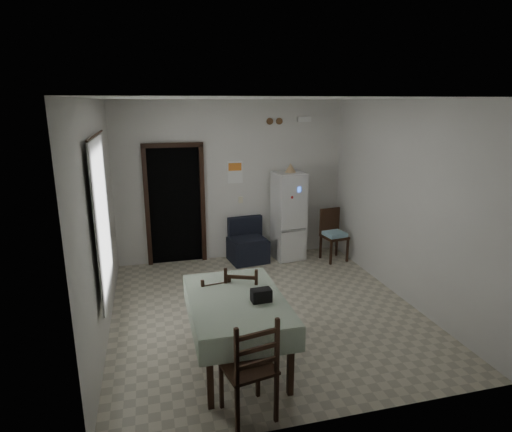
{
  "coord_description": "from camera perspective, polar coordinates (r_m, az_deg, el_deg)",
  "views": [
    {
      "loc": [
        -1.49,
        -5.32,
        2.86
      ],
      "look_at": [
        0.0,
        0.5,
        1.25
      ],
      "focal_mm": 30.0,
      "sensor_mm": 36.0,
      "label": 1
    }
  ],
  "objects": [
    {
      "name": "dining_chair_far_left",
      "position": [
        5.37,
        -5.8,
        -11.92
      ],
      "size": [
        0.43,
        0.43,
        0.88
      ],
      "primitive_type": null,
      "rotation": [
        0.0,
        0.0,
        3.29
      ],
      "color": "black",
      "rests_on": "ground"
    },
    {
      "name": "light_switch",
      "position": [
        7.94,
        -2.07,
        2.17
      ],
      "size": [
        0.08,
        0.02,
        0.12
      ],
      "primitive_type": "cube",
      "color": "beige",
      "rests_on": "ground"
    },
    {
      "name": "corner_chair",
      "position": [
        8.01,
        10.42,
        -2.57
      ],
      "size": [
        0.47,
        0.47,
        0.95
      ],
      "primitive_type": null,
      "rotation": [
        0.0,
        0.0,
        0.15
      ],
      "color": "black",
      "rests_on": "ground"
    },
    {
      "name": "wall_right",
      "position": [
        6.58,
        19.17,
        1.77
      ],
      "size": [
        0.02,
        4.5,
        2.9
      ],
      "primitive_type": null,
      "color": "silver",
      "rests_on": "ground"
    },
    {
      "name": "wall_front",
      "position": [
        3.7,
        10.74,
        -7.72
      ],
      "size": [
        4.2,
        0.02,
        2.9
      ],
      "primitive_type": null,
      "color": "silver",
      "rests_on": "ground"
    },
    {
      "name": "calendar_image",
      "position": [
        7.8,
        -2.82,
        6.57
      ],
      "size": [
        0.24,
        0.01,
        0.14
      ],
      "primitive_type": "cube",
      "color": "orange",
      "rests_on": "ground"
    },
    {
      "name": "dining_chair_far_right",
      "position": [
        5.35,
        -1.67,
        -11.26
      ],
      "size": [
        0.55,
        0.55,
        0.99
      ],
      "primitive_type": null,
      "rotation": [
        0.0,
        0.0,
        2.76
      ],
      "color": "black",
      "rests_on": "ground"
    },
    {
      "name": "ground",
      "position": [
        6.23,
        1.17,
        -12.36
      ],
      "size": [
        4.5,
        4.5,
        0.0
      ],
      "primitive_type": "plane",
      "color": "#AEA78E",
      "rests_on": "ground"
    },
    {
      "name": "emergency_light",
      "position": [
        8.06,
        6.45,
        12.7
      ],
      "size": [
        0.25,
        0.07,
        0.09
      ],
      "primitive_type": "cube",
      "color": "white",
      "rests_on": "ground"
    },
    {
      "name": "vent_right",
      "position": [
        7.93,
        3.12,
        12.51
      ],
      "size": [
        0.12,
        0.03,
        0.12
      ],
      "primitive_type": "cylinder",
      "rotation": [
        1.57,
        0.0,
        0.0
      ],
      "color": "brown",
      "rests_on": "ground"
    },
    {
      "name": "ceiling",
      "position": [
        5.53,
        1.33,
        15.4
      ],
      "size": [
        4.2,
        4.5,
        0.02
      ],
      "primitive_type": null,
      "color": "white",
      "rests_on": "ground"
    },
    {
      "name": "wall_left",
      "position": [
        5.54,
        -20.16,
        -0.69
      ],
      "size": [
        0.02,
        4.5,
        2.9
      ],
      "primitive_type": null,
      "color": "silver",
      "rests_on": "ground"
    },
    {
      "name": "black_bag",
      "position": [
        4.62,
        0.69,
        -10.52
      ],
      "size": [
        0.22,
        0.14,
        0.14
      ],
      "primitive_type": "cube",
      "rotation": [
        0.0,
        0.0,
        0.04
      ],
      "color": "black",
      "rests_on": "dining_table"
    },
    {
      "name": "dining_table",
      "position": [
        4.92,
        -2.55,
        -15.01
      ],
      "size": [
        1.01,
        1.54,
        0.8
      ],
      "primitive_type": null,
      "rotation": [
        0.0,
        0.0,
        -0.0
      ],
      "color": "#99AA91",
      "rests_on": "ground"
    },
    {
      "name": "vent_left",
      "position": [
        7.88,
        1.84,
        12.51
      ],
      "size": [
        0.12,
        0.03,
        0.12
      ],
      "primitive_type": "cylinder",
      "rotation": [
        1.57,
        0.0,
        0.0
      ],
      "color": "brown",
      "rests_on": "ground"
    },
    {
      "name": "tan_cone",
      "position": [
        7.75,
        4.63,
        6.43
      ],
      "size": [
        0.21,
        0.21,
        0.16
      ],
      "primitive_type": "cone",
      "rotation": [
        0.0,
        0.0,
        0.04
      ],
      "color": "tan",
      "rests_on": "fridge"
    },
    {
      "name": "navy_seat",
      "position": [
        7.85,
        -1.09,
        -3.3
      ],
      "size": [
        0.74,
        0.72,
        0.79
      ],
      "primitive_type": null,
      "rotation": [
        0.0,
        0.0,
        0.14
      ],
      "color": "black",
      "rests_on": "ground"
    },
    {
      "name": "dining_chair_near_head",
      "position": [
        4.14,
        -1.07,
        -19.29
      ],
      "size": [
        0.53,
        0.53,
        1.05
      ],
      "primitive_type": null,
      "rotation": [
        0.0,
        0.0,
        3.34
      ],
      "color": "black",
      "rests_on": "ground"
    },
    {
      "name": "curtain",
      "position": [
        5.32,
        -19.81,
        -0.18
      ],
      "size": [
        0.02,
        1.45,
        1.85
      ],
      "primitive_type": "cube",
      "color": "silver",
      "rests_on": "ground"
    },
    {
      "name": "fridge",
      "position": [
        7.94,
        4.37,
        0.02
      ],
      "size": [
        0.58,
        0.58,
        1.63
      ],
      "primitive_type": null,
      "rotation": [
        0.0,
        0.0,
        0.1
      ],
      "color": "silver",
      "rests_on": "ground"
    },
    {
      "name": "window_recess",
      "position": [
        5.33,
        -20.99,
        -0.26
      ],
      "size": [
        0.1,
        1.2,
        1.6
      ],
      "primitive_type": "cube",
      "color": "silver",
      "rests_on": "ground"
    },
    {
      "name": "curtain_rod",
      "position": [
        5.16,
        -20.64,
        10.05
      ],
      "size": [
        0.02,
        1.6,
        0.02
      ],
      "primitive_type": "cylinder",
      "rotation": [
        1.57,
        0.0,
        0.0
      ],
      "color": "black",
      "rests_on": "ground"
    },
    {
      "name": "doorway",
      "position": [
        8.0,
        -10.83,
        1.71
      ],
      "size": [
        1.06,
        0.52,
        2.22
      ],
      "color": "black",
      "rests_on": "ground"
    },
    {
      "name": "calendar",
      "position": [
        7.82,
        -2.82,
        5.85
      ],
      "size": [
        0.28,
        0.02,
        0.4
      ],
      "primitive_type": "cube",
      "color": "white",
      "rests_on": "ground"
    },
    {
      "name": "wall_back",
      "position": [
        7.85,
        -3.18,
        4.62
      ],
      "size": [
        4.2,
        0.02,
        2.9
      ],
      "primitive_type": null,
      "color": "silver",
      "rests_on": "ground"
    }
  ]
}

